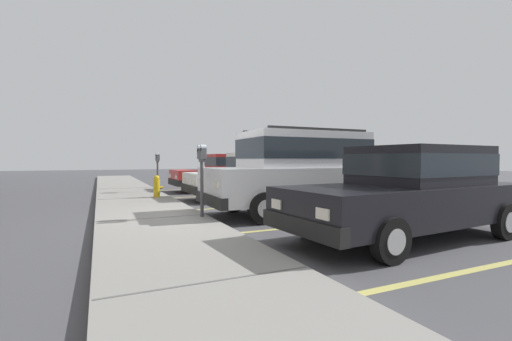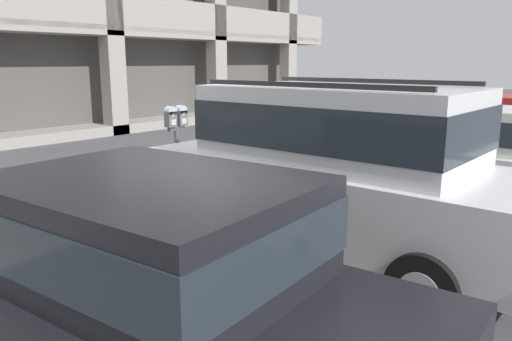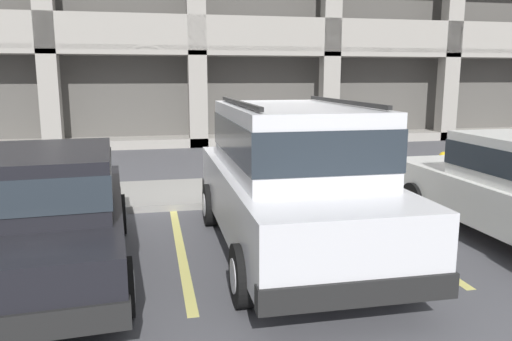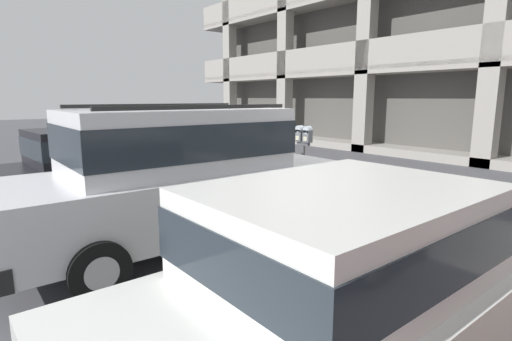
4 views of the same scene
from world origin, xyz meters
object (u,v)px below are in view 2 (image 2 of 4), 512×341
at_px(fire_hydrant, 316,146).
at_px(silver_suv, 336,165).
at_px(parking_meter_far, 374,106).
at_px(dark_hatchback, 457,151).
at_px(red_sedan, 133,278).
at_px(parking_meter_near, 177,133).

bearing_deg(fire_hydrant, silver_suv, -144.88).
relative_size(silver_suv, parking_meter_far, 3.32).
distance_m(silver_suv, dark_hatchback, 3.35).
bearing_deg(fire_hydrant, red_sedan, -156.46).
bearing_deg(silver_suv, dark_hatchback, -4.72).
xyz_separation_m(dark_hatchback, parking_meter_near, (-3.44, 2.86, 0.42)).
height_order(parking_meter_far, fire_hydrant, parking_meter_far).
relative_size(dark_hatchback, parking_meter_far, 3.11).
xyz_separation_m(parking_meter_near, parking_meter_far, (6.16, -0.04, -0.04)).
distance_m(parking_meter_near, parking_meter_far, 6.16).
height_order(silver_suv, fire_hydrant, silver_suv).
bearing_deg(silver_suv, parking_meter_far, 23.11).
bearing_deg(parking_meter_near, parking_meter_far, -0.33).
height_order(parking_meter_near, parking_meter_far, parking_meter_near).
bearing_deg(red_sedan, fire_hydrant, 19.57).
bearing_deg(dark_hatchback, parking_meter_far, 45.33).
bearing_deg(fire_hydrant, dark_hatchback, -103.16).
bearing_deg(parking_meter_near, fire_hydrant, 4.06).
relative_size(red_sedan, parking_meter_near, 3.05).
height_order(red_sedan, parking_meter_near, parking_meter_near).
relative_size(silver_suv, red_sedan, 1.04).
bearing_deg(silver_suv, fire_hydrant, 35.56).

